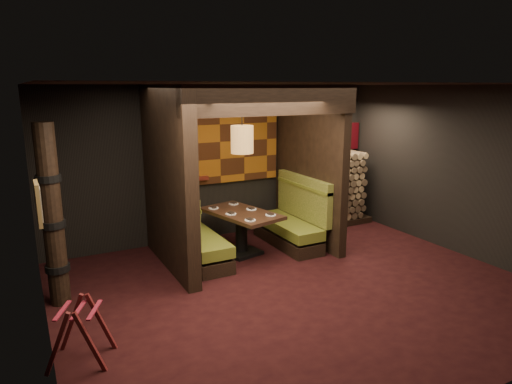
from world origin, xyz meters
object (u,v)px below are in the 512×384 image
object	(u,v)px
dining_table	(241,225)
pendant_lamp	(242,139)
firewood_stack	(330,189)
luggage_rack	(80,330)
totem_column	(52,217)
booth_bench_left	(194,239)
booth_bench_right	(292,223)

from	to	relation	value
dining_table	pendant_lamp	bearing A→B (deg)	-90.00
dining_table	firewood_stack	size ratio (longest dim) A/B	0.90
dining_table	firewood_stack	world-z (taller)	firewood_stack
luggage_rack	totem_column	bearing A→B (deg)	93.03
booth_bench_left	pendant_lamp	world-z (taller)	pendant_lamp
pendant_lamp	firewood_stack	size ratio (longest dim) A/B	0.63
booth_bench_right	totem_column	size ratio (longest dim) A/B	0.67
firewood_stack	booth_bench_left	bearing A→B (deg)	-167.83
pendant_lamp	firewood_stack	world-z (taller)	pendant_lamp
pendant_lamp	firewood_stack	xyz separation A→B (m)	(2.40, 0.77, -1.23)
totem_column	pendant_lamp	bearing A→B (deg)	9.18
booth_bench_left	totem_column	world-z (taller)	totem_column
luggage_rack	totem_column	distance (m)	1.73
luggage_rack	firewood_stack	size ratio (longest dim) A/B	0.45
booth_bench_left	pendant_lamp	distance (m)	1.80
pendant_lamp	luggage_rack	xyz separation A→B (m)	(-2.86, -1.99, -1.63)
totem_column	firewood_stack	xyz separation A→B (m)	(5.33, 1.25, -0.44)
luggage_rack	pendant_lamp	bearing A→B (deg)	34.79
dining_table	pendant_lamp	xyz separation A→B (m)	(0.00, -0.05, 1.47)
totem_column	luggage_rack	bearing A→B (deg)	-86.97
booth_bench_left	luggage_rack	xyz separation A→B (m)	(-2.01, -2.06, -0.05)
booth_bench_left	pendant_lamp	xyz separation A→B (m)	(0.85, -0.07, 1.58)
luggage_rack	booth_bench_right	bearing A→B (deg)	27.85
booth_bench_right	firewood_stack	xyz separation A→B (m)	(1.35, 0.70, 0.35)
pendant_lamp	luggage_rack	size ratio (longest dim) A/B	1.42
pendant_lamp	totem_column	world-z (taller)	pendant_lamp
dining_table	pendant_lamp	world-z (taller)	pendant_lamp
booth_bench_right	firewood_stack	distance (m)	1.56
luggage_rack	totem_column	world-z (taller)	totem_column
pendant_lamp	totem_column	xyz separation A→B (m)	(-2.94, -0.48, -0.80)
booth_bench_left	totem_column	distance (m)	2.30
dining_table	booth_bench_left	bearing A→B (deg)	178.32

